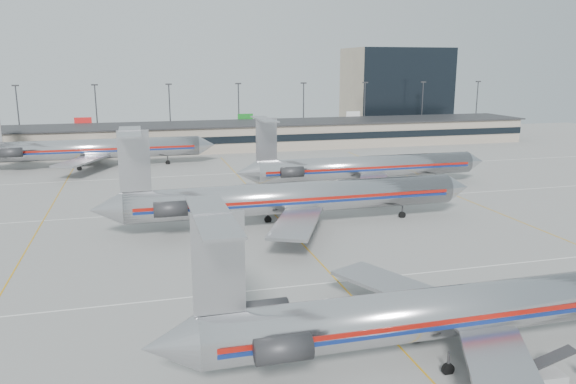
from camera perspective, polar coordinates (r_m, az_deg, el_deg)
name	(u,v)px	position (r m, az deg, el deg)	size (l,w,h in m)	color
ground	(383,329)	(45.14, 9.60, -13.55)	(260.00, 260.00, 0.00)	gray
apron_markings	(338,282)	(53.56, 5.11, -9.06)	(160.00, 0.15, 0.02)	silver
terminal	(213,136)	(136.71, -7.67, 5.64)	(162.00, 17.00, 6.25)	gray
light_mast_row	(205,109)	(150.03, -8.45, 8.32)	(163.60, 0.40, 15.28)	#38383D
distant_building	(395,89)	(182.89, 10.85, 10.24)	(30.00, 20.00, 25.00)	tan
jet_foreground	(458,309)	(41.42, 16.87, -11.33)	(44.15, 25.99, 11.56)	#B8B8BD
jet_second_row	(289,198)	(69.98, 0.07, -0.58)	(48.96, 28.83, 12.82)	#B8B8BD
jet_third_row	(362,167)	(93.46, 7.55, 2.56)	(43.87, 26.99, 12.00)	#B8B8BD
jet_back_row	(91,149)	(117.37, -19.41, 4.16)	(47.33, 29.12, 12.94)	#B8B8BD
belt_loader	(538,376)	(40.65, 24.05, -16.71)	(4.42, 1.53, 2.32)	#979797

